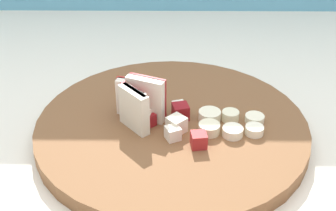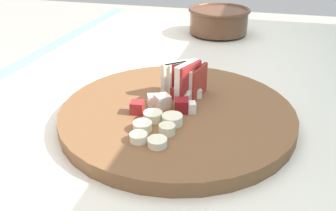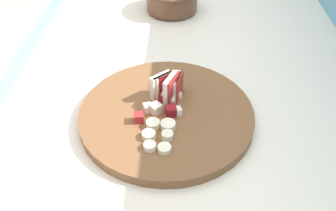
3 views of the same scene
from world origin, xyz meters
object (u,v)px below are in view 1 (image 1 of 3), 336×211
Objects in this scene: apple_wedge_fan at (138,103)px; cutting_board at (172,129)px; apple_dice_pile at (165,118)px; banana_slice_rows at (228,123)px.

cutting_board is at bearing -3.43° from apple_wedge_fan.
cutting_board is 3.74× the size of apple_dice_pile.
cutting_board is at bearing 35.69° from apple_dice_pile.
cutting_board is 4.09× the size of banana_slice_rows.
banana_slice_rows is (0.12, -0.01, -0.02)m from apple_wedge_fan.
cutting_board is 0.02m from apple_dice_pile.
apple_wedge_fan is at bearing 165.52° from apple_dice_pile.
apple_wedge_fan is 0.80× the size of banana_slice_rows.
apple_dice_pile reaches higher than banana_slice_rows.
cutting_board is 0.08m from banana_slice_rows.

